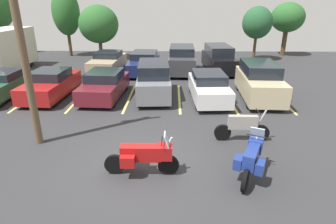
% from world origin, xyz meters
% --- Properties ---
extents(ground, '(44.00, 44.00, 0.10)m').
position_xyz_m(ground, '(0.00, 0.00, -0.05)').
color(ground, '#2D2D30').
extents(motorcycle_touring, '(2.36, 0.88, 1.42)m').
position_xyz_m(motorcycle_touring, '(0.07, -0.67, 0.66)').
color(motorcycle_touring, black).
rests_on(motorcycle_touring, ground).
extents(motorcycle_second, '(1.19, 2.04, 1.42)m').
position_xyz_m(motorcycle_second, '(3.41, -0.72, 0.66)').
color(motorcycle_second, black).
rests_on(motorcycle_second, ground).
extents(motorcycle_third, '(2.14, 0.62, 1.30)m').
position_xyz_m(motorcycle_third, '(3.68, 1.69, 0.59)').
color(motorcycle_third, black).
rests_on(motorcycle_third, ground).
extents(parking_stripes, '(16.95, 4.83, 0.01)m').
position_xyz_m(parking_stripes, '(-1.48, 6.76, 0.00)').
color(parking_stripes, '#EAE066').
rests_on(parking_stripes, ground).
extents(car_green, '(1.94, 4.58, 1.40)m').
position_xyz_m(car_green, '(-8.71, 6.82, 0.68)').
color(car_green, '#235638').
rests_on(car_green, ground).
extents(car_red, '(2.16, 4.56, 1.52)m').
position_xyz_m(car_red, '(-5.89, 6.90, 0.73)').
color(car_red, maroon).
rests_on(car_red, ground).
extents(car_maroon, '(2.19, 4.43, 1.48)m').
position_xyz_m(car_maroon, '(-2.84, 6.84, 0.72)').
color(car_maroon, maroon).
rests_on(car_maroon, ground).
extents(car_grey, '(2.00, 4.32, 1.96)m').
position_xyz_m(car_grey, '(-0.10, 6.95, 0.97)').
color(car_grey, slate).
rests_on(car_grey, ground).
extents(car_white, '(2.00, 4.39, 1.52)m').
position_xyz_m(car_white, '(2.91, 6.46, 0.75)').
color(car_white, white).
rests_on(car_white, ground).
extents(car_champagne, '(2.10, 4.74, 1.95)m').
position_xyz_m(car_champagne, '(5.72, 6.86, 0.96)').
color(car_champagne, '#C1B289').
rests_on(car_champagne, ground).
extents(car_far_tan, '(2.23, 4.60, 1.46)m').
position_xyz_m(car_far_tan, '(-3.99, 13.03, 0.72)').
color(car_far_tan, tan).
rests_on(car_far_tan, ground).
extents(car_far_navy, '(2.12, 4.75, 1.52)m').
position_xyz_m(car_far_navy, '(-1.19, 12.62, 0.75)').
color(car_far_navy, navy).
rests_on(car_far_navy, ground).
extents(car_far_charcoal, '(2.00, 4.35, 1.94)m').
position_xyz_m(car_far_charcoal, '(1.62, 12.64, 0.97)').
color(car_far_charcoal, '#38383D').
rests_on(car_far_charcoal, ground).
extents(car_far_black, '(2.15, 4.87, 1.94)m').
position_xyz_m(car_far_black, '(4.41, 13.14, 0.95)').
color(car_far_black, black).
rests_on(car_far_black, ground).
extents(box_truck, '(2.72, 6.74, 3.10)m').
position_xyz_m(box_truck, '(-11.76, 12.48, 1.61)').
color(box_truck, silver).
rests_on(box_truck, ground).
extents(utility_pole, '(1.75, 0.67, 8.65)m').
position_xyz_m(utility_pole, '(-4.20, 1.37, 4.47)').
color(utility_pole, brown).
rests_on(utility_pole, ground).
extents(tree_rear, '(3.46, 3.46, 4.73)m').
position_xyz_m(tree_rear, '(-5.61, 17.72, 3.07)').
color(tree_rear, '#4C3823').
rests_on(tree_rear, ground).
extents(tree_right, '(2.49, 2.49, 6.16)m').
position_xyz_m(tree_right, '(-8.94, 19.26, 4.02)').
color(tree_right, '#4C3823').
rests_on(tree_right, ground).
extents(tree_far_right, '(3.09, 3.09, 4.90)m').
position_xyz_m(tree_far_right, '(11.73, 19.91, 3.51)').
color(tree_far_right, '#4C3823').
rests_on(tree_far_right, ground).
extents(tree_far_left, '(2.57, 2.57, 4.62)m').
position_xyz_m(tree_far_left, '(8.27, 17.53, 3.24)').
color(tree_far_left, '#4C3823').
rests_on(tree_far_left, ground).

